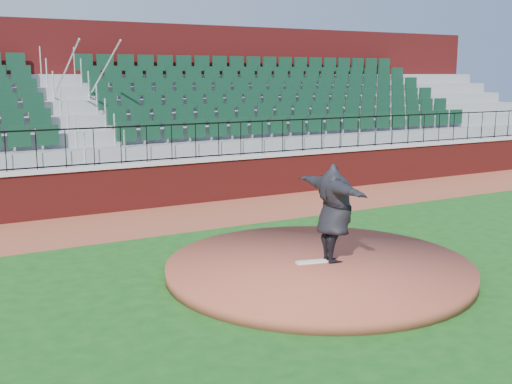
% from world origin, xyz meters
% --- Properties ---
extents(ground, '(90.00, 90.00, 0.00)m').
position_xyz_m(ground, '(0.00, 0.00, 0.00)').
color(ground, '#154C16').
rests_on(ground, ground).
extents(warning_track, '(34.00, 3.20, 0.01)m').
position_xyz_m(warning_track, '(0.00, 5.40, 0.01)').
color(warning_track, brown).
rests_on(warning_track, ground).
extents(field_wall, '(34.00, 0.35, 1.20)m').
position_xyz_m(field_wall, '(0.00, 7.00, 0.60)').
color(field_wall, maroon).
rests_on(field_wall, ground).
extents(wall_cap, '(34.00, 0.45, 0.10)m').
position_xyz_m(wall_cap, '(0.00, 7.00, 1.25)').
color(wall_cap, '#B7B7B7').
rests_on(wall_cap, field_wall).
extents(wall_railing, '(34.00, 0.05, 1.00)m').
position_xyz_m(wall_railing, '(0.00, 7.00, 1.80)').
color(wall_railing, black).
rests_on(wall_railing, wall_cap).
extents(seating_stands, '(34.00, 5.10, 4.60)m').
position_xyz_m(seating_stands, '(0.00, 9.72, 2.30)').
color(seating_stands, gray).
rests_on(seating_stands, ground).
extents(concourse_wall, '(34.00, 0.50, 5.50)m').
position_xyz_m(concourse_wall, '(0.00, 12.52, 2.75)').
color(concourse_wall, maroon).
rests_on(concourse_wall, ground).
extents(pitchers_mound, '(5.71, 5.71, 0.25)m').
position_xyz_m(pitchers_mound, '(0.28, -0.39, 0.12)').
color(pitchers_mound, brown).
rests_on(pitchers_mound, ground).
extents(pitching_rubber, '(0.61, 0.28, 0.04)m').
position_xyz_m(pitching_rubber, '(0.13, -0.37, 0.27)').
color(pitching_rubber, silver).
rests_on(pitching_rubber, pitchers_mound).
extents(pitcher, '(0.86, 2.33, 1.85)m').
position_xyz_m(pitcher, '(0.52, -0.50, 1.17)').
color(pitcher, black).
rests_on(pitcher, pitchers_mound).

